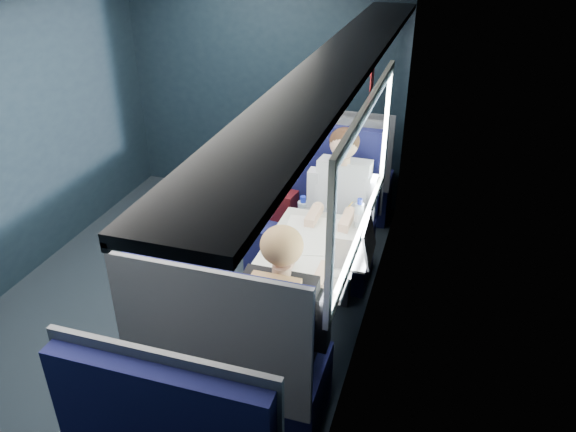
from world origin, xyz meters
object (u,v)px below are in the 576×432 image
(seat_bay_far, at_px, (234,368))
(bottle_small, at_px, (359,214))
(seat_row_front, at_px, (338,179))
(man, at_px, (340,204))
(seat_bay_near, at_px, (312,222))
(laptop, at_px, (358,248))
(table, at_px, (307,256))
(cup, at_px, (361,221))
(woman, at_px, (285,315))

(seat_bay_far, xyz_separation_m, bottle_small, (0.45, 1.24, 0.42))
(seat_row_front, bearing_deg, man, -77.17)
(seat_bay_near, height_order, man, man)
(seat_bay_far, relative_size, seat_row_front, 1.09)
(seat_bay_far, height_order, bottle_small, seat_bay_far)
(laptop, bearing_deg, table, 173.83)
(seat_bay_near, bearing_deg, bottle_small, -47.49)
(table, distance_m, bottle_small, 0.49)
(bottle_small, xyz_separation_m, cup, (0.02, 0.01, -0.05))
(seat_bay_near, xyz_separation_m, seat_bay_far, (0.01, -1.75, -0.01))
(table, height_order, cup, cup)
(seat_bay_far, bearing_deg, cup, 69.36)
(seat_row_front, xyz_separation_m, man, (0.25, -1.10, 0.31))
(table, distance_m, cup, 0.49)
(seat_row_front, xyz_separation_m, laptop, (0.53, -1.83, 0.40))
(seat_bay_near, bearing_deg, seat_bay_far, -89.60)
(seat_row_front, bearing_deg, seat_bay_far, -90.00)
(man, relative_size, laptop, 3.65)
(seat_bay_near, relative_size, man, 0.95)
(seat_row_front, distance_m, bottle_small, 1.56)
(woman, distance_m, bottle_small, 1.10)
(table, relative_size, bottle_small, 4.56)
(table, xyz_separation_m, bottle_small, (0.27, 0.36, 0.17))
(laptop, height_order, bottle_small, laptop)
(seat_bay_far, bearing_deg, seat_row_front, 90.00)
(seat_row_front, height_order, cup, seat_row_front)
(laptop, relative_size, bottle_small, 1.65)
(woman, xyz_separation_m, bottle_small, (0.20, 1.07, 0.11))
(man, distance_m, laptop, 0.79)
(bottle_small, bearing_deg, laptop, -79.81)
(table, distance_m, man, 0.70)
(seat_bay_far, distance_m, cup, 1.39)
(seat_row_front, distance_m, laptop, 1.95)
(man, distance_m, cup, 0.39)
(seat_bay_far, height_order, woman, woman)
(man, distance_m, woman, 1.41)
(table, height_order, laptop, laptop)
(seat_bay_near, relative_size, cup, 14.85)
(table, distance_m, laptop, 0.38)
(table, bearing_deg, seat_row_front, 95.80)
(bottle_small, distance_m, cup, 0.06)
(seat_row_front, relative_size, woman, 0.88)
(seat_bay_far, bearing_deg, laptop, 57.86)
(man, distance_m, bottle_small, 0.41)
(table, relative_size, cup, 11.78)
(seat_bay_near, distance_m, seat_bay_far, 1.75)
(seat_bay_near, xyz_separation_m, bottle_small, (0.47, -0.51, 0.42))
(table, bearing_deg, woman, -84.55)
(table, distance_m, woman, 0.71)
(man, bearing_deg, seat_bay_near, 146.44)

